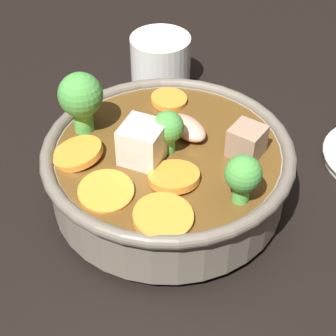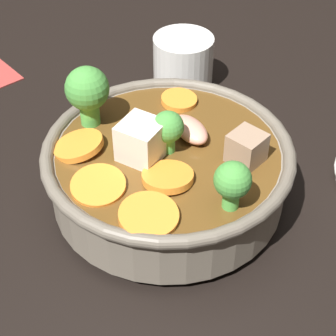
{
  "view_description": "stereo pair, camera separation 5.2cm",
  "coord_description": "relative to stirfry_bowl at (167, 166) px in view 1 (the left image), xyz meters",
  "views": [
    {
      "loc": [
        0.35,
        -0.17,
        0.39
      ],
      "look_at": [
        0.0,
        0.0,
        0.04
      ],
      "focal_mm": 60.0,
      "sensor_mm": 36.0,
      "label": 1
    },
    {
      "loc": [
        0.37,
        -0.13,
        0.39
      ],
      "look_at": [
        0.0,
        0.0,
        0.04
      ],
      "focal_mm": 60.0,
      "sensor_mm": 36.0,
      "label": 2
    }
  ],
  "objects": [
    {
      "name": "ground_plane",
      "position": [
        0.0,
        0.0,
        -0.04
      ],
      "size": [
        3.0,
        3.0,
        0.0
      ],
      "primitive_type": "plane",
      "color": "black"
    },
    {
      "name": "stirfry_bowl",
      "position": [
        0.0,
        0.0,
        0.0
      ],
      "size": [
        0.23,
        0.23,
        0.12
      ],
      "color": "slate",
      "rests_on": "ground_plane"
    },
    {
      "name": "tea_cup",
      "position": [
        -0.19,
        0.08,
        -0.01
      ],
      "size": [
        0.07,
        0.07,
        0.06
      ],
      "color": "white",
      "rests_on": "ground_plane"
    }
  ]
}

